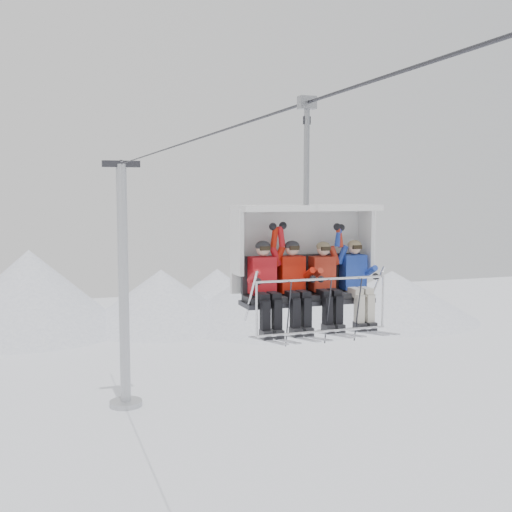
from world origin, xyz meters
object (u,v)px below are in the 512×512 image
object	(u,v)px
lift_tower_right	(124,303)
skier_far_left	(264,283)
chairlift_carrier	(303,252)
skier_center_left	(294,282)
skier_far_right	(356,279)
skier_center_right	(325,281)

from	to	relation	value
lift_tower_right	skier_far_left	size ratio (longest dim) A/B	7.89
skier_far_left	chairlift_carrier	bearing A→B (deg)	19.94
skier_center_left	skier_far_right	xyz separation A→B (m)	(1.20, -0.00, -0.01)
chairlift_carrier	skier_far_right	size ratio (longest dim) A/B	2.36
skier_center_right	skier_center_left	bearing A→B (deg)	179.63
lift_tower_right	skier_center_left	world-z (taller)	lift_tower_right
skier_center_left	skier_center_right	bearing A→B (deg)	-0.37
skier_center_left	skier_center_right	world-z (taller)	skier_center_left
chairlift_carrier	skier_center_right	bearing A→B (deg)	-46.76
skier_far_right	chairlift_carrier	bearing A→B (deg)	161.20
skier_center_left	lift_tower_right	bearing A→B (deg)	89.31
skier_far_left	skier_center_left	world-z (taller)	skier_far_left
chairlift_carrier	skier_center_left	distance (m)	0.64
lift_tower_right	skier_far_right	bearing A→B (deg)	-87.92
skier_far_right	lift_tower_right	bearing A→B (deg)	92.08
lift_tower_right	chairlift_carrier	world-z (taller)	lift_tower_right
chairlift_carrier	skier_center_left	size ratio (longest dim) A/B	2.35
chairlift_carrier	skier_far_left	distance (m)	1.01
lift_tower_right	skier_center_left	xyz separation A→B (m)	(-0.30, -24.85, 4.45)
lift_tower_right	chairlift_carrier	distance (m)	25.03
skier_center_right	skier_far_left	bearing A→B (deg)	179.75
skier_far_left	skier_center_right	xyz separation A→B (m)	(1.13, -0.00, -0.02)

